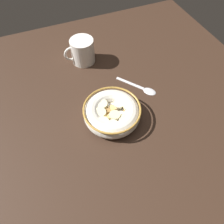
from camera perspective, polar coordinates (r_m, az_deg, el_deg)
name	(u,v)px	position (r cm, az deg, el deg)	size (l,w,h in cm)	color
ground_plane	(112,119)	(63.17, 0.00, -2.08)	(109.99, 109.99, 2.00)	#332116
cereal_bowl	(112,113)	(60.08, 0.00, -0.22)	(16.86, 16.86, 4.97)	silver
spoon	(144,89)	(69.87, 9.00, 6.41)	(10.62, 12.87, 0.80)	silver
coffee_mug	(83,51)	(77.40, -8.14, 16.44)	(11.21, 8.33, 8.84)	white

